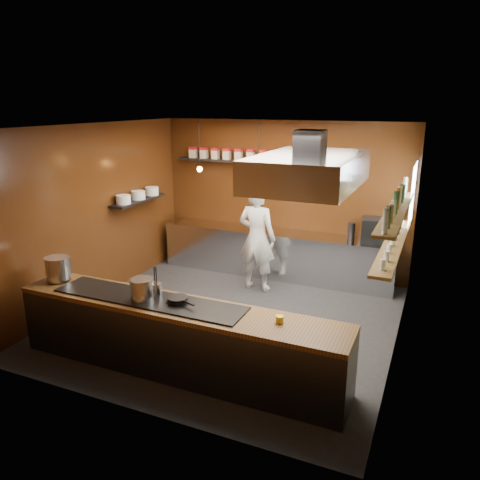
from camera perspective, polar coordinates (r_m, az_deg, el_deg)
The scene contains 26 objects.
floor at distance 7.56m, azimuth -1.25°, elevation -9.64°, with size 5.00×5.00×0.00m, color black.
back_wall at distance 9.30m, azimuth 5.17°, elevation 5.09°, with size 5.00×5.00×0.00m, color #3C170B.
left_wall at distance 8.36m, azimuth -17.10°, elevation 3.13°, with size 5.00×5.00×0.00m, color #3C170B.
right_wall at distance 6.43m, azimuth 19.34°, elevation -1.00°, with size 5.00×5.00×0.00m, color #444026.
ceiling at distance 6.79m, azimuth -1.41°, elevation 13.70°, with size 5.00×5.00×0.00m, color silver.
window_pane at distance 8.00m, azimuth 20.29°, elevation 5.17°, with size 1.00×1.00×0.00m, color white.
prep_counter at distance 9.26m, azimuth 4.35°, elevation -1.65°, with size 4.60×0.65×0.90m, color silver.
pass_counter at distance 6.10m, azimuth -7.74°, elevation -11.71°, with size 4.40×0.72×0.94m.
tin_shelf at distance 9.38m, azimuth -0.29°, elevation 9.59°, with size 2.60×0.26×0.04m, color black.
plate_shelf at distance 9.02m, azimuth -12.26°, elevation 4.75°, with size 0.30×1.40×0.04m, color black.
bottle_shelf_upper at distance 6.63m, azimuth 18.53°, elevation 3.34°, with size 0.26×2.80×0.04m, color brown.
bottle_shelf_lower at distance 6.75m, azimuth 18.17°, elevation -0.54°, with size 0.26×2.80×0.04m, color brown.
extractor_hood at distance 6.02m, azimuth 8.40°, elevation 8.43°, with size 1.20×2.00×0.72m.
pendant_left at distance 9.01m, azimuth -4.95°, elevation 8.94°, with size 0.10×0.10×0.95m.
pendant_right at distance 8.51m, azimuth 2.26°, elevation 8.54°, with size 0.10×0.10×0.95m.
storage_tins at distance 9.30m, azimuth 0.57°, elevation 10.35°, with size 2.43×0.13×0.22m.
plate_stacks at distance 9.00m, azimuth -12.30°, elevation 5.37°, with size 0.26×1.16×0.16m.
bottles at distance 6.60m, azimuth 18.64°, elevation 4.53°, with size 0.06×2.66×0.24m.
wine_glasses at distance 6.72m, azimuth 18.23°, elevation 0.15°, with size 0.07×2.37×0.13m.
stockpot_large at distance 7.00m, azimuth -21.28°, elevation -3.23°, with size 0.34×0.34×0.33m, color silver.
stockpot_small at distance 6.01m, azimuth -11.85°, elevation -5.90°, with size 0.30×0.30×0.28m, color silver.
utensil_crock at distance 6.07m, azimuth -10.18°, elevation -6.04°, with size 0.14×0.14×0.18m, color silver.
frying_pan at distance 5.90m, azimuth -7.58°, elevation -7.23°, with size 0.43×0.28×0.07m.
butter_jar at distance 5.40m, azimuth 4.85°, elevation -9.60°, with size 0.09×0.09×0.08m, color yellow.
espresso_machine at distance 8.75m, azimuth 15.98°, elevation 1.18°, with size 0.43×0.41×0.43m, color black.
chef at distance 8.44m, azimuth 2.09°, elevation 0.23°, with size 0.70×0.46×1.93m, color white.
Camera 1 is at (2.85, -6.16, 3.34)m, focal length 35.00 mm.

